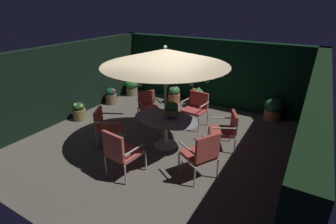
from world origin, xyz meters
TOP-DOWN VIEW (x-y plane):
  - ground_plane at (0.00, 0.00)m, footprint 6.84×6.72m
  - hedge_backdrop_rear at (0.00, 3.21)m, footprint 6.84×0.30m
  - hedge_backdrop_left at (-3.27, 0.00)m, footprint 0.30×6.72m
  - hedge_backdrop_right at (3.27, 0.00)m, footprint 0.30×6.72m
  - patio_dining_table at (0.29, -0.15)m, footprint 1.64×1.09m
  - patio_umbrella at (0.29, -0.15)m, footprint 2.84×2.84m
  - centerpiece_planter at (0.41, -0.07)m, footprint 0.32×0.32m
  - patio_chair_north at (1.57, -0.89)m, footprint 0.81×0.81m
  - patio_chair_northeast at (1.59, 0.52)m, footprint 0.80×0.80m
  - patio_chair_east at (0.43, 1.30)m, footprint 0.70×0.62m
  - patio_chair_southeast at (-0.85, 0.76)m, footprint 0.79×0.79m
  - patio_chair_south at (-1.01, -0.82)m, footprint 0.80×0.78m
  - patio_chair_southwest at (0.12, -1.62)m, footprint 0.67×0.70m
  - potted_plant_left_far at (-0.98, 2.56)m, footprint 0.41×0.41m
  - potted_plant_back_left at (-0.11, 2.60)m, footprint 0.40×0.40m
  - potted_plant_back_right at (-2.84, 1.35)m, footprint 0.39×0.38m
  - potted_plant_left_near at (-2.79, 2.45)m, footprint 0.51×0.51m
  - potted_plant_right_far at (-2.76, -0.16)m, footprint 0.38×0.38m
  - potted_plant_right_near at (2.30, 2.80)m, footprint 0.53×0.53m

SIDE VIEW (x-z plane):
  - ground_plane at x=0.00m, z-range -0.02..0.00m
  - potted_plant_right_far at x=-2.76m, z-range 0.00..0.56m
  - potted_plant_back_right at x=-2.84m, z-range 0.00..0.57m
  - potted_plant_left_far at x=-0.98m, z-range 0.00..0.58m
  - potted_plant_left_near at x=-2.79m, z-range 0.03..0.65m
  - potted_plant_right_near at x=2.30m, z-range 0.02..0.69m
  - potted_plant_back_left at x=-0.11m, z-range 0.03..0.69m
  - patio_chair_northeast at x=1.59m, z-range 0.07..0.99m
  - patio_chair_southeast at x=-0.85m, z-range 0.09..1.02m
  - patio_chair_south at x=-1.01m, z-range 0.09..1.03m
  - patio_chair_east at x=0.43m, z-range 0.09..1.07m
  - patio_chair_southwest at x=0.12m, z-range 0.07..1.11m
  - patio_chair_north at x=1.57m, z-range 0.08..1.13m
  - patio_dining_table at x=0.29m, z-range 0.23..0.99m
  - centerpiece_planter at x=0.41m, z-range 0.78..1.21m
  - hedge_backdrop_rear at x=0.00m, z-range 0.00..2.21m
  - hedge_backdrop_left at x=-3.27m, z-range 0.00..2.21m
  - hedge_backdrop_right at x=3.27m, z-range 0.00..2.21m
  - patio_umbrella at x=0.29m, z-range 0.98..3.45m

